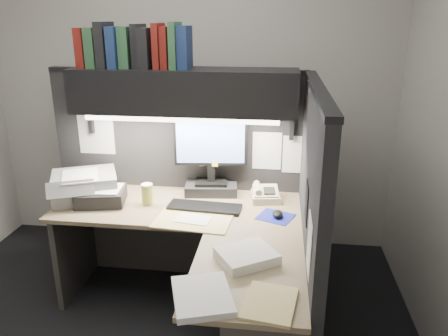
{
  "coord_description": "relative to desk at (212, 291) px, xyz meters",
  "views": [
    {
      "loc": [
        0.78,
        -2.18,
        1.97
      ],
      "look_at": [
        0.43,
        0.51,
        1.04
      ],
      "focal_mm": 35.0,
      "sensor_mm": 36.0,
      "label": 1
    }
  ],
  "objects": [
    {
      "name": "manila_stack",
      "position": [
        0.34,
        -0.48,
        0.3
      ],
      "size": [
        0.27,
        0.32,
        0.02
      ],
      "primitive_type": "cube",
      "rotation": [
        0.0,
        0.0,
        -0.16
      ],
      "color": "tan",
      "rests_on": "desk"
    },
    {
      "name": "paper_stack_b",
      "position": [
        0.03,
        -0.48,
        0.3
      ],
      "size": [
        0.35,
        0.4,
        0.03
      ],
      "primitive_type": "cube",
      "rotation": [
        0.0,
        0.0,
        0.32
      ],
      "color": "white",
      "rests_on": "desk"
    },
    {
      "name": "task_light_tube",
      "position": [
        -0.3,
        0.61,
        0.89
      ],
      "size": [
        1.32,
        0.04,
        0.04
      ],
      "primitive_type": "cylinder",
      "rotation": [
        0.0,
        1.57,
        0.0
      ],
      "color": "white",
      "rests_on": "overhead_shelf"
    },
    {
      "name": "mouse",
      "position": [
        0.37,
        0.46,
        0.31
      ],
      "size": [
        0.07,
        0.11,
        0.04
      ],
      "primitive_type": "ellipsoid",
      "rotation": [
        0.0,
        0.0,
        -0.01
      ],
      "color": "black",
      "rests_on": "mousepad"
    },
    {
      "name": "pinned_papers",
      "position": [
        -0.0,
        0.56,
        0.61
      ],
      "size": [
        1.76,
        1.31,
        0.51
      ],
      "color": "white",
      "rests_on": "partition_back"
    },
    {
      "name": "monitor",
      "position": [
        -0.13,
        0.82,
        0.51
      ],
      "size": [
        0.53,
        0.27,
        0.57
      ],
      "rotation": [
        0.0,
        0.0,
        0.11
      ],
      "color": "black",
      "rests_on": "desk"
    },
    {
      "name": "printer",
      "position": [
        -1.03,
        0.62,
        0.38
      ],
      "size": [
        0.56,
        0.53,
        0.18
      ],
      "primitive_type": "cube",
      "rotation": [
        0.0,
        0.0,
        0.42
      ],
      "color": "gray",
      "rests_on": "desk"
    },
    {
      "name": "telephone",
      "position": [
        0.28,
        0.74,
        0.33
      ],
      "size": [
        0.22,
        0.23,
        0.08
      ],
      "primitive_type": "cube",
      "rotation": [
        0.0,
        0.0,
        0.14
      ],
      "color": "beige",
      "rests_on": "desk"
    },
    {
      "name": "open_folder",
      "position": [
        -0.17,
        0.33,
        0.29
      ],
      "size": [
        0.51,
        0.36,
        0.01
      ],
      "primitive_type": "cube",
      "rotation": [
        0.0,
        0.0,
        -0.09
      ],
      "color": "tan",
      "rests_on": "desk"
    },
    {
      "name": "wall_back",
      "position": [
        -0.43,
        1.5,
        0.91
      ],
      "size": [
        3.5,
        0.04,
        2.7
      ],
      "primitive_type": "cube",
      "color": "beige",
      "rests_on": "floor"
    },
    {
      "name": "overhead_shelf",
      "position": [
        -0.3,
        0.75,
        1.06
      ],
      "size": [
        1.55,
        0.34,
        0.3
      ],
      "primitive_type": "cube",
      "color": "black",
      "rests_on": "partition_back"
    },
    {
      "name": "mousepad",
      "position": [
        0.36,
        0.46,
        0.29
      ],
      "size": [
        0.28,
        0.26,
        0.0
      ],
      "primitive_type": "cube",
      "rotation": [
        0.0,
        0.0,
        -0.38
      ],
      "color": "navy",
      "rests_on": "desk"
    },
    {
      "name": "coffee_cup",
      "position": [
        -0.54,
        0.55,
        0.36
      ],
      "size": [
        0.1,
        0.1,
        0.14
      ],
      "primitive_type": "cylinder",
      "rotation": [
        0.0,
        0.0,
        0.41
      ],
      "color": "#BABA4A",
      "rests_on": "desk"
    },
    {
      "name": "partition_back",
      "position": [
        -0.4,
        0.93,
        0.36
      ],
      "size": [
        1.9,
        0.06,
        1.6
      ],
      "primitive_type": "cube",
      "color": "black",
      "rests_on": "floor"
    },
    {
      "name": "desk",
      "position": [
        0.0,
        0.0,
        0.0
      ],
      "size": [
        1.7,
        1.53,
        0.73
      ],
      "color": "#7D6950",
      "rests_on": "floor"
    },
    {
      "name": "binder_row",
      "position": [
        -0.63,
        0.75,
        1.35
      ],
      "size": [
        0.75,
        0.26,
        0.3
      ],
      "color": "maroon",
      "rests_on": "overhead_shelf"
    },
    {
      "name": "keyboard",
      "position": [
        -0.13,
        0.53,
        0.3
      ],
      "size": [
        0.51,
        0.2,
        0.02
      ],
      "primitive_type": "cube",
      "rotation": [
        0.0,
        0.0,
        -0.07
      ],
      "color": "black",
      "rests_on": "desk"
    },
    {
      "name": "partition_right",
      "position": [
        0.55,
        0.18,
        0.36
      ],
      "size": [
        0.06,
        1.5,
        1.6
      ],
      "primitive_type": "cube",
      "color": "black",
      "rests_on": "floor"
    },
    {
      "name": "notebook_stack",
      "position": [
        -0.87,
        0.54,
        0.34
      ],
      "size": [
        0.37,
        0.33,
        0.1
      ],
      "primitive_type": "cube",
      "rotation": [
        0.0,
        0.0,
        0.2
      ],
      "color": "black",
      "rests_on": "desk"
    },
    {
      "name": "paper_stack_a",
      "position": [
        0.21,
        -0.11,
        0.31
      ],
      "size": [
        0.38,
        0.36,
        0.06
      ],
      "primitive_type": "cube",
      "rotation": [
        0.0,
        0.0,
        0.57
      ],
      "color": "white",
      "rests_on": "desk"
    }
  ]
}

